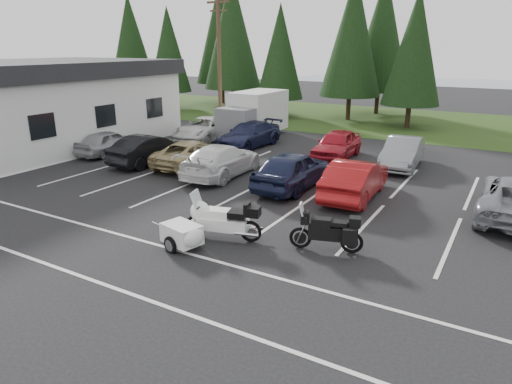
% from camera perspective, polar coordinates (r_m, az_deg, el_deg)
% --- Properties ---
extents(ground, '(120.00, 120.00, 0.00)m').
position_cam_1_polar(ground, '(15.86, 1.04, -3.43)').
color(ground, black).
rests_on(ground, ground).
extents(grass_strip, '(80.00, 16.00, 0.01)m').
position_cam_1_polar(grass_strip, '(38.05, 19.12, 8.19)').
color(grass_strip, '#253C13').
rests_on(grass_strip, ground).
extents(lake_water, '(70.00, 50.00, 0.02)m').
position_cam_1_polar(lake_water, '(68.24, 27.91, 11.00)').
color(lake_water, slate).
rests_on(lake_water, ground).
extents(building, '(10.60, 15.60, 4.90)m').
position_cam_1_polar(building, '(30.51, -26.20, 9.84)').
color(building, silver).
rests_on(building, ground).
extents(utility_pole, '(1.60, 0.26, 9.00)m').
position_cam_1_polar(utility_pole, '(30.28, -4.60, 15.79)').
color(utility_pole, '#473321').
rests_on(utility_pole, ground).
extents(box_truck, '(2.40, 5.60, 2.90)m').
position_cam_1_polar(box_truck, '(29.92, -0.69, 9.57)').
color(box_truck, silver).
rests_on(box_truck, ground).
extents(stall_markings, '(32.00, 16.00, 0.01)m').
position_cam_1_polar(stall_markings, '(17.53, 4.22, -1.36)').
color(stall_markings, silver).
rests_on(stall_markings, ground).
extents(conifer_0, '(4.58, 4.58, 10.66)m').
position_cam_1_polar(conifer_0, '(49.92, -15.41, 17.79)').
color(conifer_0, '#332316').
rests_on(conifer_0, ground).
extents(conifer_1, '(3.96, 3.96, 9.22)m').
position_cam_1_polar(conifer_1, '(44.89, -10.87, 17.08)').
color(conifer_1, '#332316').
rests_on(conifer_1, ground).
extents(conifer_2, '(5.10, 5.10, 11.89)m').
position_cam_1_polar(conifer_2, '(42.60, -3.00, 19.44)').
color(conifer_2, '#332316').
rests_on(conifer_2, ground).
extents(conifer_3, '(3.87, 3.87, 9.02)m').
position_cam_1_polar(conifer_3, '(38.61, 3.03, 17.10)').
color(conifer_3, '#332316').
rests_on(conifer_3, ground).
extents(conifer_4, '(4.80, 4.80, 11.17)m').
position_cam_1_polar(conifer_4, '(37.84, 12.01, 18.66)').
color(conifer_4, '#332316').
rests_on(conifer_4, ground).
extents(conifer_5, '(4.14, 4.14, 9.63)m').
position_cam_1_polar(conifer_5, '(35.26, 19.24, 16.71)').
color(conifer_5, '#332316').
rests_on(conifer_5, ground).
extents(conifer_back_a, '(5.28, 5.28, 12.30)m').
position_cam_1_polar(conifer_back_a, '(48.31, -4.35, 19.51)').
color(conifer_back_a, '#332316').
rests_on(conifer_back_a, ground).
extents(conifer_back_b, '(4.97, 4.97, 11.58)m').
position_cam_1_polar(conifer_back_b, '(41.95, 15.52, 18.63)').
color(conifer_back_b, '#332316').
rests_on(conifer_back_b, ground).
extents(car_near_0, '(1.75, 4.03, 1.36)m').
position_cam_1_polar(car_near_0, '(26.54, -17.89, 5.96)').
color(car_near_0, '#A5A5A9').
rests_on(car_near_0, ground).
extents(car_near_1, '(1.77, 4.57, 1.48)m').
position_cam_1_polar(car_near_1, '(23.82, -13.15, 5.23)').
color(car_near_1, black).
rests_on(car_near_1, ground).
extents(car_near_2, '(2.42, 4.87, 1.33)m').
position_cam_1_polar(car_near_2, '(22.83, -7.85, 4.79)').
color(car_near_2, '#998758').
rests_on(car_near_2, ground).
extents(car_near_3, '(2.37, 5.14, 1.46)m').
position_cam_1_polar(car_near_3, '(21.07, -4.30, 3.99)').
color(car_near_3, silver).
rests_on(car_near_3, ground).
extents(car_near_4, '(1.95, 4.71, 1.60)m').
position_cam_1_polar(car_near_4, '(19.19, 4.62, 2.81)').
color(car_near_4, '#171C39').
rests_on(car_near_4, ground).
extents(car_near_5, '(1.85, 4.71, 1.53)m').
position_cam_1_polar(car_near_5, '(18.33, 12.30, 1.62)').
color(car_near_5, maroon).
rests_on(car_near_5, ground).
extents(car_far_0, '(2.65, 5.24, 1.42)m').
position_cam_1_polar(car_far_0, '(29.47, -6.36, 7.88)').
color(car_far_0, silver).
rests_on(car_far_0, ground).
extents(car_far_1, '(2.32, 5.07, 1.44)m').
position_cam_1_polar(car_far_1, '(27.17, -0.89, 7.17)').
color(car_far_1, '#181C3C').
rests_on(car_far_1, ground).
extents(car_far_2, '(1.92, 4.43, 1.49)m').
position_cam_1_polar(car_far_2, '(24.73, 10.07, 5.88)').
color(car_far_2, maroon).
rests_on(car_far_2, ground).
extents(car_far_3, '(1.82, 4.54, 1.47)m').
position_cam_1_polar(car_far_3, '(23.58, 17.85, 4.69)').
color(car_far_3, gray).
rests_on(car_far_3, ground).
extents(touring_motorcycle, '(2.86, 1.50, 1.51)m').
position_cam_1_polar(touring_motorcycle, '(14.07, -4.18, -3.01)').
color(touring_motorcycle, white).
rests_on(touring_motorcycle, ground).
extents(cargo_trailer, '(1.83, 1.29, 0.77)m').
position_cam_1_polar(cargo_trailer, '(13.72, -9.26, -5.46)').
color(cargo_trailer, white).
rests_on(cargo_trailer, ground).
extents(adventure_motorcycle, '(2.51, 1.47, 1.45)m').
position_cam_1_polar(adventure_motorcycle, '(13.40, 8.78, -4.43)').
color(adventure_motorcycle, black).
rests_on(adventure_motorcycle, ground).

